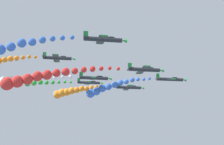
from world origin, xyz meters
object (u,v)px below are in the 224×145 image
airplane_left_outer (94,78)px  airplane_trailing (104,39)px  airplane_right_inner (145,70)px  airplane_right_outer (89,83)px  airplane_high_slot (58,58)px  airplane_left_inner (129,87)px  airplane_lead (170,79)px

airplane_left_outer → airplane_trailing: (23.91, 0.12, 3.14)m
airplane_right_inner → airplane_left_outer: bearing=-133.2°
airplane_right_outer → airplane_high_slot: 25.77m
airplane_right_inner → airplane_high_slot: (-12.87, -24.87, 6.57)m
airplane_left_inner → airplane_trailing: bearing=-21.2°
airplane_left_inner → airplane_lead: bearing=44.9°
airplane_left_inner → airplane_high_slot: bearing=-67.8°
airplane_trailing → airplane_left_inner: bearing=158.8°
airplane_trailing → airplane_left_outer: bearing=-179.7°
airplane_right_inner → airplane_high_slot: size_ratio=1.00×
airplane_lead → airplane_trailing: (23.45, -24.89, 2.76)m
airplane_right_inner → airplane_trailing: airplane_trailing is taller
airplane_left_outer → airplane_trailing: bearing=0.3°
airplane_right_inner → airplane_high_slot: bearing=-117.4°
airplane_lead → airplane_right_inner: bearing=-45.2°
airplane_left_outer → airplane_right_inner: bearing=46.8°
airplane_lead → airplane_high_slot: size_ratio=1.00×
airplane_lead → airplane_high_slot: 37.28m
airplane_right_inner → airplane_left_outer: 17.95m
airplane_lead → airplane_left_inner: bearing=-135.1°
airplane_right_inner → airplane_right_outer: size_ratio=1.00×
airplane_high_slot → airplane_trailing: bearing=25.9°
airplane_lead → airplane_trailing: bearing=-46.7°
airplane_lead → airplane_left_inner: (-11.42, -11.37, -0.57)m
airplane_left_inner → airplane_trailing: airplane_trailing is taller
airplane_left_inner → airplane_high_slot: 28.21m
airplane_lead → airplane_left_outer: airplane_lead is taller
airplane_right_outer → airplane_left_inner: bearing=47.8°
airplane_right_inner → airplane_lead: bearing=134.8°
airplane_left_outer → airplane_right_outer: bearing=-179.5°
airplane_lead → airplane_left_outer: (-0.46, -25.01, -0.38)m
airplane_left_inner → airplane_left_outer: bearing=-51.2°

